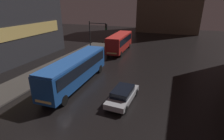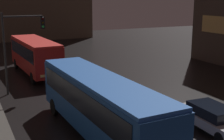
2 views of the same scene
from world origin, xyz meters
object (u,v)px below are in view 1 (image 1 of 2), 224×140
at_px(bus_far, 120,41).
at_px(traffic_light_main, 96,34).
at_px(car_taxi, 123,95).
at_px(bus_near, 76,68).

distance_m(bus_far, traffic_light_main, 6.24).
xyz_separation_m(car_taxi, traffic_light_main, (-8.06, 11.45, 3.36)).
xyz_separation_m(bus_far, traffic_light_main, (-2.24, -5.45, 2.06)).
bearing_deg(bus_far, car_taxi, 106.66).
relative_size(bus_near, traffic_light_main, 1.89).
relative_size(bus_near, bus_far, 1.18).
distance_m(bus_near, traffic_light_main, 10.19).
height_order(car_taxi, traffic_light_main, traffic_light_main).
relative_size(bus_far, car_taxi, 2.02).
height_order(bus_far, traffic_light_main, traffic_light_main).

